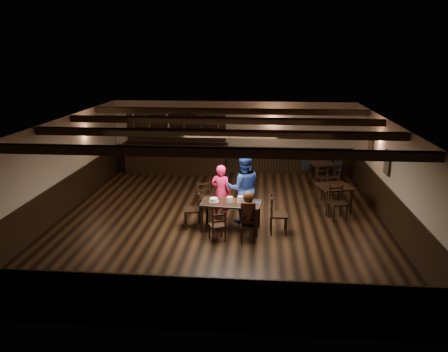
# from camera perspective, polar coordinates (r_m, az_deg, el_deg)

# --- Properties ---
(ground) EXTENTS (10.00, 10.00, 0.00)m
(ground) POSITION_cam_1_polar(r_m,az_deg,el_deg) (12.12, -0.46, -5.74)
(ground) COLOR black
(ground) RESTS_ON ground
(room_shell) EXTENTS (9.02, 10.02, 2.71)m
(room_shell) POSITION_cam_1_polar(r_m,az_deg,el_deg) (11.62, -0.42, 2.35)
(room_shell) COLOR beige
(room_shell) RESTS_ON ground
(dining_table) EXTENTS (1.58, 0.89, 0.75)m
(dining_table) POSITION_cam_1_polar(r_m,az_deg,el_deg) (11.24, 0.91, -3.88)
(dining_table) COLOR black
(dining_table) RESTS_ON ground
(chair_near_left) EXTENTS (0.47, 0.46, 0.78)m
(chair_near_left) POSITION_cam_1_polar(r_m,az_deg,el_deg) (10.64, -0.79, -6.26)
(chair_near_left) COLOR black
(chair_near_left) RESTS_ON ground
(chair_near_right) EXTENTS (0.40, 0.38, 0.79)m
(chair_near_right) POSITION_cam_1_polar(r_m,az_deg,el_deg) (10.60, 3.18, -6.36)
(chair_near_right) COLOR black
(chair_near_right) RESTS_ON ground
(chair_end_left) EXTENTS (0.52, 0.54, 0.97)m
(chair_end_left) POSITION_cam_1_polar(r_m,az_deg,el_deg) (11.49, -3.75, -3.99)
(chair_end_left) COLOR black
(chair_end_left) RESTS_ON ground
(chair_end_right) EXTENTS (0.45, 0.47, 0.98)m
(chair_end_right) POSITION_cam_1_polar(r_m,az_deg,el_deg) (11.15, 6.72, -4.66)
(chair_end_right) COLOR black
(chair_end_right) RESTS_ON ground
(chair_far_pushed) EXTENTS (0.54, 0.52, 0.90)m
(chair_far_pushed) POSITION_cam_1_polar(r_m,az_deg,el_deg) (12.57, -2.56, -2.39)
(chair_far_pushed) COLOR black
(chair_far_pushed) RESTS_ON ground
(woman_pink) EXTENTS (0.62, 0.47, 1.55)m
(woman_pink) POSITION_cam_1_polar(r_m,az_deg,el_deg) (11.92, -0.41, -2.15)
(woman_pink) COLOR #E5378C
(woman_pink) RESTS_ON ground
(man_blue) EXTENTS (1.02, 0.86, 1.89)m
(man_blue) POSITION_cam_1_polar(r_m,az_deg,el_deg) (11.72, 2.56, -1.62)
(man_blue) COLOR navy
(man_blue) RESTS_ON ground
(seated_person) EXTENTS (0.35, 0.53, 0.86)m
(seated_person) POSITION_cam_1_polar(r_m,az_deg,el_deg) (10.50, 3.19, -4.31)
(seated_person) COLOR black
(seated_person) RESTS_ON ground
(cake) EXTENTS (0.27, 0.27, 0.09)m
(cake) POSITION_cam_1_polar(r_m,az_deg,el_deg) (11.28, -1.34, -3.14)
(cake) COLOR white
(cake) RESTS_ON dining_table
(plate_stack_a) EXTENTS (0.16, 0.16, 0.15)m
(plate_stack_a) POSITION_cam_1_polar(r_m,az_deg,el_deg) (11.19, 0.77, -3.10)
(plate_stack_a) COLOR white
(plate_stack_a) RESTS_ON dining_table
(plate_stack_b) EXTENTS (0.15, 0.15, 0.17)m
(plate_stack_b) POSITION_cam_1_polar(r_m,az_deg,el_deg) (11.18, 2.15, -3.07)
(plate_stack_b) COLOR white
(plate_stack_b) RESTS_ON dining_table
(tea_light) EXTENTS (0.05, 0.05, 0.06)m
(tea_light) POSITION_cam_1_polar(r_m,az_deg,el_deg) (11.34, 0.98, -3.10)
(tea_light) COLOR #A5A8AD
(tea_light) RESTS_ON dining_table
(salt_shaker) EXTENTS (0.03, 0.03, 0.08)m
(salt_shaker) POSITION_cam_1_polar(r_m,az_deg,el_deg) (11.03, 2.77, -3.59)
(salt_shaker) COLOR silver
(salt_shaker) RESTS_ON dining_table
(pepper_shaker) EXTENTS (0.04, 0.04, 0.09)m
(pepper_shaker) POSITION_cam_1_polar(r_m,az_deg,el_deg) (11.07, 2.84, -3.48)
(pepper_shaker) COLOR #A5A8AD
(pepper_shaker) RESTS_ON dining_table
(drink_glass) EXTENTS (0.07, 0.07, 0.11)m
(drink_glass) POSITION_cam_1_polar(r_m,az_deg,el_deg) (11.24, 2.35, -3.13)
(drink_glass) COLOR silver
(drink_glass) RESTS_ON dining_table
(menu_red) EXTENTS (0.40, 0.34, 0.00)m
(menu_red) POSITION_cam_1_polar(r_m,az_deg,el_deg) (11.01, 3.36, -3.86)
(menu_red) COLOR maroon
(menu_red) RESTS_ON dining_table
(menu_blue) EXTENTS (0.31, 0.23, 0.00)m
(menu_blue) POSITION_cam_1_polar(r_m,az_deg,el_deg) (11.26, 3.91, -3.41)
(menu_blue) COLOR navy
(menu_blue) RESTS_ON dining_table
(bar_counter) EXTENTS (3.97, 0.70, 2.20)m
(bar_counter) POSITION_cam_1_polar(r_m,az_deg,el_deg) (16.67, -6.30, 2.87)
(bar_counter) COLOR black
(bar_counter) RESTS_ON ground
(back_table_a) EXTENTS (1.10, 1.10, 0.75)m
(back_table_a) POSITION_cam_1_polar(r_m,az_deg,el_deg) (13.00, 14.20, -1.65)
(back_table_a) COLOR black
(back_table_a) RESTS_ON ground
(back_table_b) EXTENTS (0.97, 0.97, 0.75)m
(back_table_b) POSITION_cam_1_polar(r_m,az_deg,el_deg) (15.54, 12.68, 1.32)
(back_table_b) COLOR black
(back_table_b) RESTS_ON ground
(bg_patron_left) EXTENTS (0.27, 0.39, 0.76)m
(bg_patron_left) POSITION_cam_1_polar(r_m,az_deg,el_deg) (15.61, 10.61, 2.24)
(bg_patron_left) COLOR black
(bg_patron_left) RESTS_ON ground
(bg_patron_right) EXTENTS (0.22, 0.35, 0.72)m
(bg_patron_right) POSITION_cam_1_polar(r_m,az_deg,el_deg) (15.66, 14.68, 1.95)
(bg_patron_right) COLOR black
(bg_patron_right) RESTS_ON ground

